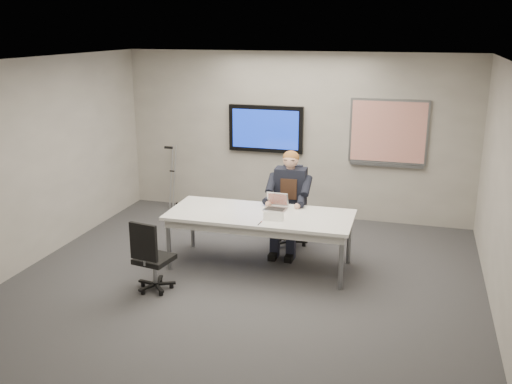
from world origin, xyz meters
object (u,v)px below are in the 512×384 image
(laptop, at_px, (276,205))
(office_chair_near, at_px, (153,269))
(office_chair_far, at_px, (291,225))
(seated_person, at_px, (287,212))
(conference_table, at_px, (260,220))

(laptop, bearing_deg, office_chair_near, -128.39)
(office_chair_far, height_order, laptop, office_chair_far)
(office_chair_near, bearing_deg, seated_person, -117.40)
(office_chair_far, relative_size, seated_person, 0.67)
(conference_table, xyz_separation_m, office_chair_near, (-1.07, -1.10, -0.39))
(conference_table, bearing_deg, office_chair_far, 75.55)
(conference_table, relative_size, laptop, 7.91)
(conference_table, xyz_separation_m, seated_person, (0.23, 0.65, -0.08))
(office_chair_far, relative_size, office_chair_near, 1.06)
(conference_table, distance_m, office_chair_far, 1.01)
(office_chair_far, xyz_separation_m, seated_person, (0.01, -0.26, 0.28))
(office_chair_far, bearing_deg, office_chair_near, -130.62)
(office_chair_far, relative_size, laptop, 3.13)
(laptop, bearing_deg, conference_table, -117.97)
(conference_table, bearing_deg, office_chair_near, -135.02)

